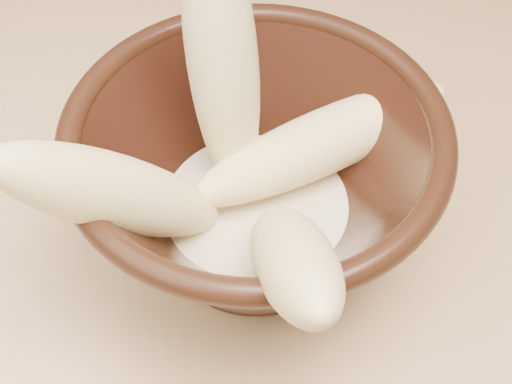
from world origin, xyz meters
TOP-DOWN VIEW (x-y plane):
  - table at (0.00, 0.00)m, footprint 1.20×0.80m
  - bowl at (-0.13, -0.13)m, footprint 0.23×0.23m
  - milk_puddle at (-0.13, -0.13)m, footprint 0.13×0.13m
  - banana_upright at (-0.14, -0.09)m, footprint 0.05×0.08m
  - banana_left at (-0.21, -0.16)m, footprint 0.15×0.10m
  - banana_across at (-0.08, -0.11)m, footprint 0.19×0.09m
  - banana_front at (-0.13, -0.21)m, footprint 0.06×0.16m

SIDE VIEW (x-z plane):
  - table at x=0.00m, z-range 0.30..1.05m
  - milk_puddle at x=-0.13m, z-range 0.78..0.80m
  - bowl at x=-0.13m, z-range 0.76..0.88m
  - banana_across at x=-0.08m, z-range 0.80..0.85m
  - banana_front at x=-0.13m, z-range 0.78..0.93m
  - banana_left at x=-0.21m, z-range 0.78..0.94m
  - banana_upright at x=-0.14m, z-range 0.79..0.98m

